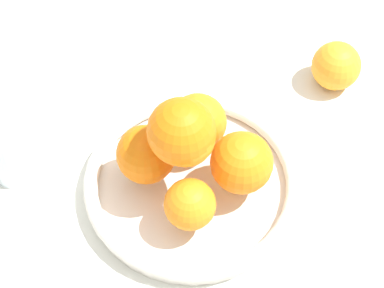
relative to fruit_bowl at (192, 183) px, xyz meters
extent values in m
plane|color=silver|center=(0.00, 0.00, -0.02)|extent=(4.00, 4.00, 0.00)
cylinder|color=silver|center=(0.00, 0.00, -0.01)|extent=(0.28, 0.28, 0.01)
torus|color=silver|center=(0.00, 0.00, 0.01)|extent=(0.29, 0.29, 0.02)
sphere|color=orange|center=(0.04, -0.05, 0.05)|extent=(0.08, 0.08, 0.08)
sphere|color=orange|center=(0.05, 0.04, 0.05)|extent=(0.06, 0.06, 0.06)
sphere|color=orange|center=(-0.04, 0.05, 0.06)|extent=(0.08, 0.08, 0.08)
sphere|color=orange|center=(-0.05, -0.04, 0.06)|extent=(0.08, 0.08, 0.08)
sphere|color=orange|center=(0.01, 0.00, 0.11)|extent=(0.07, 0.07, 0.07)
sphere|color=orange|center=(0.01, -0.01, 0.12)|extent=(0.08, 0.08, 0.08)
sphere|color=orange|center=(-0.29, 0.01, 0.02)|extent=(0.07, 0.07, 0.07)
cylinder|color=silver|center=(0.15, -0.20, 0.03)|extent=(0.06, 0.06, 0.09)
camera|label=1|loc=(0.33, 0.33, 0.72)|focal=60.00mm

